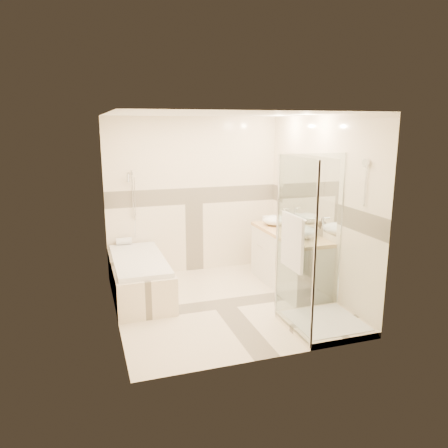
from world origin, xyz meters
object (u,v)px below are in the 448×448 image
object	(u,v)px
vessel_sink_far	(301,232)
amenity_bottle_b	(288,226)
bathtub	(139,275)
vessel_sink_near	(275,220)
vanity	(289,260)
amenity_bottle_a	(288,226)
shower_enclosure	(315,286)

from	to	relation	value
vessel_sink_far	amenity_bottle_b	bearing A→B (deg)	90.00
bathtub	vessel_sink_near	xyz separation A→B (m)	(2.13, 0.13, 0.62)
vessel_sink_near	vessel_sink_far	bearing A→B (deg)	-90.00
vanity	amenity_bottle_b	distance (m)	0.51
amenity_bottle_b	amenity_bottle_a	bearing A→B (deg)	90.00
vessel_sink_far	amenity_bottle_a	xyz separation A→B (m)	(0.00, 0.40, -0.01)
shower_enclosure	vessel_sink_far	xyz separation A→B (m)	(0.27, 0.90, 0.43)
vanity	shower_enclosure	world-z (taller)	shower_enclosure
vanity	vessel_sink_near	distance (m)	0.69
bathtub	shower_enclosure	xyz separation A→B (m)	(1.86, -1.62, 0.20)
vessel_sink_far	amenity_bottle_a	bearing A→B (deg)	90.00
bathtub	amenity_bottle_a	world-z (taller)	amenity_bottle_a
vessel_sink_near	amenity_bottle_a	bearing A→B (deg)	-90.00
bathtub	vessel_sink_far	xyz separation A→B (m)	(2.13, -0.72, 0.63)
vessel_sink_far	amenity_bottle_a	size ratio (longest dim) A/B	2.71
shower_enclosure	vessel_sink_near	world-z (taller)	shower_enclosure
amenity_bottle_a	amenity_bottle_b	distance (m)	0.01
bathtub	vessel_sink_near	bearing A→B (deg)	3.39
amenity_bottle_b	vessel_sink_far	bearing A→B (deg)	-90.00
vessel_sink_near	amenity_bottle_a	distance (m)	0.45
amenity_bottle_a	amenity_bottle_b	xyz separation A→B (m)	(0.00, -0.00, 0.00)
vanity	amenity_bottle_a	xyz separation A→B (m)	(-0.02, 0.03, 0.50)
vanity	vessel_sink_near	bearing A→B (deg)	92.40
amenity_bottle_a	bathtub	bearing A→B (deg)	171.34
shower_enclosure	vessel_sink_far	distance (m)	1.03
vanity	shower_enclosure	bearing A→B (deg)	-102.97
amenity_bottle_b	vanity	bearing A→B (deg)	-46.68
vanity	vessel_sink_far	world-z (taller)	vessel_sink_far
bathtub	vessel_sink_near	world-z (taller)	vessel_sink_near
vanity	amenity_bottle_a	bearing A→B (deg)	127.80
bathtub	vanity	size ratio (longest dim) A/B	1.05
bathtub	amenity_bottle_b	xyz separation A→B (m)	(2.13, -0.33, 0.63)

